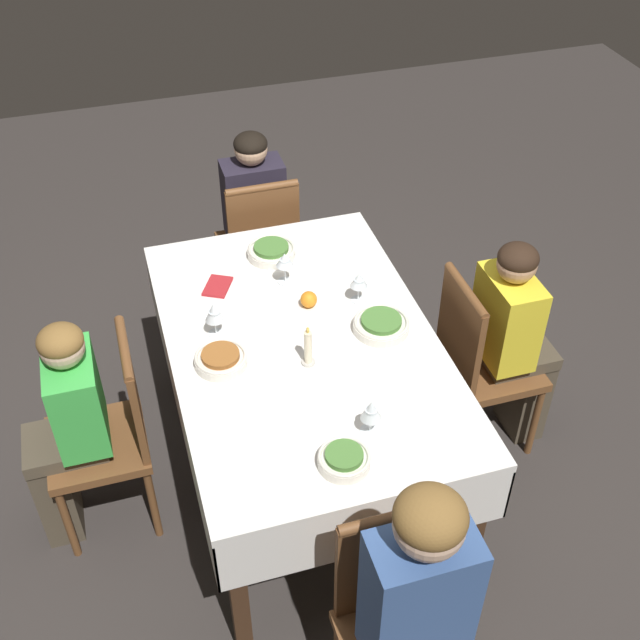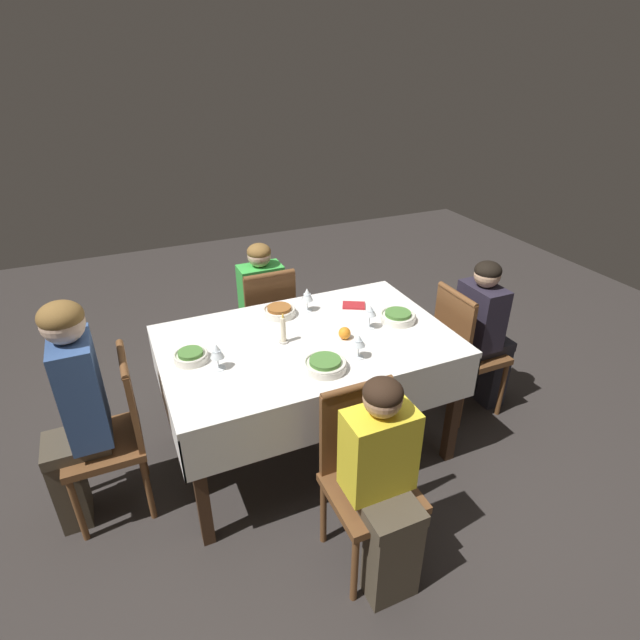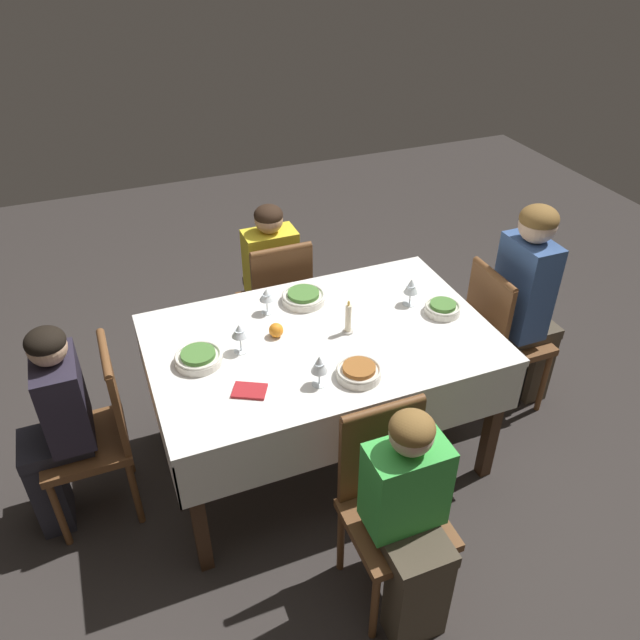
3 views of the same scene
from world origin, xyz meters
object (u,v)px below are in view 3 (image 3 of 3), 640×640
Objects in this scene: chair_east at (97,428)px; bowl_east at (198,358)px; person_child_yellow at (269,276)px; bowl_north at (359,371)px; chair_north at (390,499)px; person_child_green at (411,519)px; person_adult_denim at (529,297)px; bowl_west at (443,308)px; orange_fruit at (276,330)px; person_child_dark at (56,423)px; chair_south at (278,301)px; napkin_red_folded at (249,391)px; chair_west at (500,333)px; wine_glass_west at (411,287)px; wine_glass_east at (240,332)px; wine_glass_north at (319,365)px; wine_glass_south at (267,295)px; candle_centerpiece at (348,320)px; dining_table at (321,352)px; bowl_south at (303,297)px.

bowl_east is at bearing 83.84° from chair_east.
bowl_north is (-0.01, 1.25, 0.22)m from person_child_yellow.
bowl_north is (-0.05, -0.44, 0.30)m from chair_north.
person_child_green is at bearing 46.26° from chair_east.
bowl_west is at bearing 94.82° from person_adult_denim.
orange_fruit reaches higher than bowl_west.
person_child_dark is 6.09× the size of bowl_west.
napkin_red_folded is at bearing 66.02° from chair_south.
chair_north is at bearing 126.21° from chair_west.
wine_glass_west is 0.90m from wine_glass_east.
person_child_yellow is 0.90m from orange_fruit.
wine_glass_north is (0.12, -0.62, 0.31)m from person_child_green.
candle_centerpiece is (-0.30, 0.30, -0.03)m from wine_glass_south.
candle_centerpiece reaches higher than bowl_west.
wine_glass_west is (-1.58, -0.02, 0.37)m from chair_east.
candle_centerpiece is (-0.10, 0.94, 0.26)m from person_child_yellow.
bowl_east is 1.26× the size of napkin_red_folded.
person_child_green is (-1.05, 1.00, 0.07)m from chair_east.
chair_west is at bearing -164.77° from wine_glass_north.
orange_fruit is (0.19, -0.08, 0.12)m from dining_table.
chair_west is 1.31m from wine_glass_south.
orange_fruit is at bearing -23.11° from dining_table.
chair_east is at bearing -3.72° from bowl_west.
chair_north reaches higher than napkin_red_folded.
person_child_green is 4.71× the size of bowl_south.
chair_east reaches higher than orange_fruit.
wine_glass_east reaches higher than bowl_north.
chair_north is 0.72m from napkin_red_folded.
chair_south is 0.64m from wine_glass_south.
wine_glass_east is at bearing 87.17° from person_child_dark.
person_child_dark is 4.85× the size of bowl_south.
napkin_red_folded is (0.45, 1.02, 0.28)m from chair_south.
person_adult_denim is 1.08m from candle_centerpiece.
wine_glass_east is (0.41, 0.89, 0.30)m from person_child_yellow.
wine_glass_south is (-1.04, -0.21, 0.29)m from person_child_dark.
orange_fruit is (0.18, -0.85, 0.31)m from chair_north.
bowl_south is (-0.60, -0.29, -0.00)m from bowl_east.
wine_glass_west is at bearing 58.51° from chair_north.
chair_north is 5.12× the size of candle_centerpiece.
person_child_dark is 1.18m from wine_glass_north.
chair_south is 0.86× the size of person_child_yellow.
candle_centerpiece is 0.60m from napkin_red_folded.
chair_north is 1.08m from wine_glass_west.
person_child_yellow is 6.32× the size of napkin_red_folded.
chair_south is (1.02, -0.76, 0.00)m from chair_west.
chair_west is at bearing 163.77° from bowl_south.
bowl_south is (0.00, 0.46, 0.30)m from chair_south.
person_child_green reaches higher than chair_south.
wine_glass_east is at bearing 114.49° from chair_north.
candle_centerpiece is at bearing 91.64° from chair_west.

